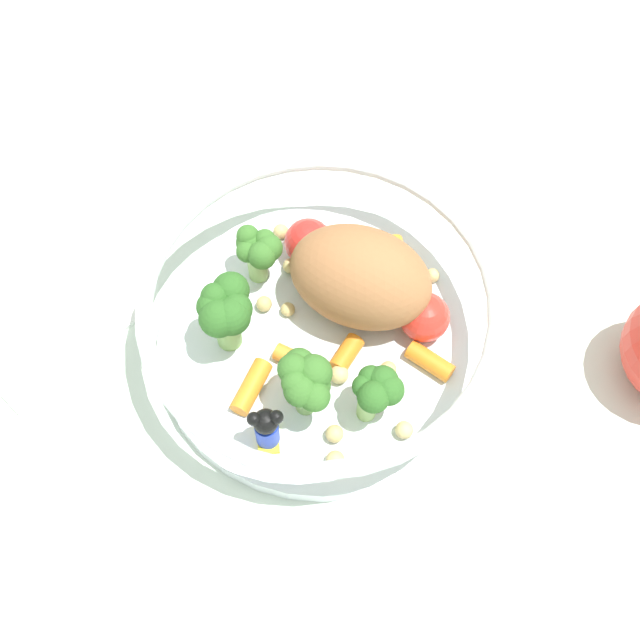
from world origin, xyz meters
The scene contains 3 objects.
ground_plane centered at (0.00, 0.00, 0.00)m, with size 2.40×2.40×0.00m, color silver.
food_container centered at (-0.01, 0.01, 0.03)m, with size 0.21×0.21×0.07m.
folded_napkin centered at (-0.15, -0.13, 0.00)m, with size 0.14×0.10×0.01m, color white.
Camera 1 is at (0.19, -0.13, 0.48)m, focal length 47.67 mm.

